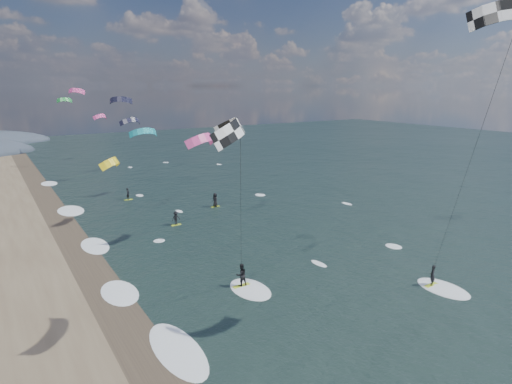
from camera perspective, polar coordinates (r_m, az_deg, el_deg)
ground at (r=27.88m, az=16.08°, el=-19.05°), size 260.00×260.00×0.00m
wet_sand_strip at (r=29.72m, az=-16.75°, el=-16.86°), size 3.00×240.00×0.00m
kitesurfer_near_a at (r=27.94m, az=29.68°, el=12.02°), size 7.73×8.68×19.56m
kitesurfer_near_b at (r=25.86m, az=-1.81°, el=0.91°), size 6.84×9.42×13.90m
far_kitesurfers at (r=52.59m, az=-9.63°, el=-1.80°), size 9.44×14.38×1.81m
bg_kite_field at (r=71.11m, az=-18.10°, el=9.65°), size 14.29×70.25×8.38m
shoreline_surf at (r=34.05m, az=-17.05°, el=-12.73°), size 2.40×79.40×0.11m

